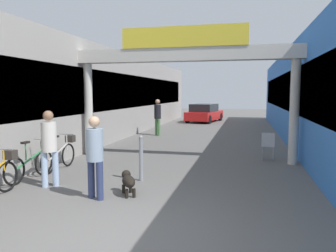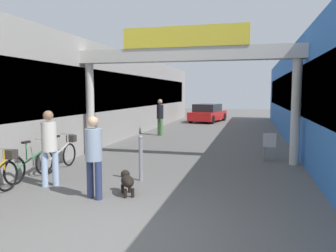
{
  "view_description": "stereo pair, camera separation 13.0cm",
  "coord_description": "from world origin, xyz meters",
  "px_view_note": "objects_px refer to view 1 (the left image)",
  "views": [
    {
      "loc": [
        1.94,
        -4.35,
        2.15
      ],
      "look_at": [
        0.0,
        3.79,
        1.3
      ],
      "focal_mm": 35.0,
      "sensor_mm": 36.0,
      "label": 1
    },
    {
      "loc": [
        2.06,
        -4.32,
        2.15
      ],
      "look_at": [
        0.0,
        3.79,
        1.3
      ],
      "focal_mm": 35.0,
      "sensor_mm": 36.0,
      "label": 2
    }
  ],
  "objects_px": {
    "pedestrian_with_dog": "(95,152)",
    "bicycle_silver_third": "(61,154)",
    "dog_on_leash": "(128,181)",
    "bicycle_green_second": "(33,162)",
    "cafe_chair_aluminium_nearer": "(268,144)",
    "bollard_post_metal": "(141,158)",
    "pedestrian_companion": "(49,143)",
    "parked_car_red": "(204,113)",
    "pedestrian_carrying_crate": "(158,115)"
  },
  "relations": [
    {
      "from": "cafe_chair_aluminium_nearer",
      "to": "bicycle_silver_third",
      "type": "bearing_deg",
      "value": -155.55
    },
    {
      "from": "pedestrian_with_dog",
      "to": "pedestrian_companion",
      "type": "bearing_deg",
      "value": 157.82
    },
    {
      "from": "dog_on_leash",
      "to": "cafe_chair_aluminium_nearer",
      "type": "height_order",
      "value": "cafe_chair_aluminium_nearer"
    },
    {
      "from": "bicycle_green_second",
      "to": "bicycle_silver_third",
      "type": "bearing_deg",
      "value": 85.24
    },
    {
      "from": "dog_on_leash",
      "to": "bicycle_silver_third",
      "type": "relative_size",
      "value": 0.4
    },
    {
      "from": "cafe_chair_aluminium_nearer",
      "to": "parked_car_red",
      "type": "relative_size",
      "value": 0.21
    },
    {
      "from": "bollard_post_metal",
      "to": "bicycle_silver_third",
      "type": "bearing_deg",
      "value": 165.98
    },
    {
      "from": "cafe_chair_aluminium_nearer",
      "to": "parked_car_red",
      "type": "distance_m",
      "value": 13.94
    },
    {
      "from": "bicycle_silver_third",
      "to": "pedestrian_companion",
      "type": "bearing_deg",
      "value": -66.13
    },
    {
      "from": "bicycle_silver_third",
      "to": "bicycle_green_second",
      "type": "bearing_deg",
      "value": -94.76
    },
    {
      "from": "dog_on_leash",
      "to": "parked_car_red",
      "type": "xyz_separation_m",
      "value": [
        -0.6,
        17.83,
        0.35
      ]
    },
    {
      "from": "cafe_chair_aluminium_nearer",
      "to": "parked_car_red",
      "type": "bearing_deg",
      "value": 105.4
    },
    {
      "from": "pedestrian_companion",
      "to": "cafe_chair_aluminium_nearer",
      "type": "distance_m",
      "value": 6.61
    },
    {
      "from": "bollard_post_metal",
      "to": "parked_car_red",
      "type": "bearing_deg",
      "value": 91.79
    },
    {
      "from": "pedestrian_with_dog",
      "to": "bicycle_silver_third",
      "type": "bearing_deg",
      "value": 134.17
    },
    {
      "from": "pedestrian_carrying_crate",
      "to": "bollard_post_metal",
      "type": "relative_size",
      "value": 1.63
    },
    {
      "from": "pedestrian_carrying_crate",
      "to": "bollard_post_metal",
      "type": "distance_m",
      "value": 8.58
    },
    {
      "from": "pedestrian_with_dog",
      "to": "pedestrian_companion",
      "type": "distance_m",
      "value": 1.52
    },
    {
      "from": "parked_car_red",
      "to": "bicycle_silver_third",
      "type": "bearing_deg",
      "value": -97.34
    },
    {
      "from": "pedestrian_with_dog",
      "to": "bicycle_green_second",
      "type": "height_order",
      "value": "pedestrian_with_dog"
    },
    {
      "from": "pedestrian_with_dog",
      "to": "bicycle_silver_third",
      "type": "xyz_separation_m",
      "value": [
        -2.12,
        2.18,
        -0.53
      ]
    },
    {
      "from": "bollard_post_metal",
      "to": "cafe_chair_aluminium_nearer",
      "type": "height_order",
      "value": "bollard_post_metal"
    },
    {
      "from": "pedestrian_with_dog",
      "to": "parked_car_red",
      "type": "xyz_separation_m",
      "value": [
        -0.05,
        18.24,
        -0.32
      ]
    },
    {
      "from": "bicycle_green_second",
      "to": "bicycle_silver_third",
      "type": "distance_m",
      "value": 1.12
    },
    {
      "from": "pedestrian_with_dog",
      "to": "cafe_chair_aluminium_nearer",
      "type": "height_order",
      "value": "pedestrian_with_dog"
    },
    {
      "from": "pedestrian_carrying_crate",
      "to": "parked_car_red",
      "type": "relative_size",
      "value": 0.43
    },
    {
      "from": "bollard_post_metal",
      "to": "pedestrian_with_dog",
      "type": "bearing_deg",
      "value": -106.99
    },
    {
      "from": "pedestrian_carrying_crate",
      "to": "cafe_chair_aluminium_nearer",
      "type": "bearing_deg",
      "value": -45.32
    },
    {
      "from": "bollard_post_metal",
      "to": "parked_car_red",
      "type": "height_order",
      "value": "parked_car_red"
    },
    {
      "from": "dog_on_leash",
      "to": "pedestrian_with_dog",
      "type": "bearing_deg",
      "value": -142.68
    },
    {
      "from": "dog_on_leash",
      "to": "bicycle_green_second",
      "type": "relative_size",
      "value": 0.4
    },
    {
      "from": "pedestrian_companion",
      "to": "bicycle_green_second",
      "type": "distance_m",
      "value": 1.1
    },
    {
      "from": "bicycle_silver_third",
      "to": "bollard_post_metal",
      "type": "height_order",
      "value": "bollard_post_metal"
    },
    {
      "from": "bicycle_silver_third",
      "to": "bollard_post_metal",
      "type": "relative_size",
      "value": 1.51
    },
    {
      "from": "pedestrian_with_dog",
      "to": "pedestrian_companion",
      "type": "relative_size",
      "value": 0.96
    },
    {
      "from": "pedestrian_carrying_crate",
      "to": "bollard_post_metal",
      "type": "height_order",
      "value": "pedestrian_carrying_crate"
    },
    {
      "from": "pedestrian_companion",
      "to": "bollard_post_metal",
      "type": "xyz_separation_m",
      "value": [
        1.88,
        0.96,
        -0.44
      ]
    },
    {
      "from": "dog_on_leash",
      "to": "cafe_chair_aluminium_nearer",
      "type": "bearing_deg",
      "value": 54.74
    },
    {
      "from": "pedestrian_carrying_crate",
      "to": "bicycle_green_second",
      "type": "height_order",
      "value": "pedestrian_carrying_crate"
    },
    {
      "from": "parked_car_red",
      "to": "dog_on_leash",
      "type": "bearing_deg",
      "value": -88.08
    },
    {
      "from": "pedestrian_with_dog",
      "to": "bicycle_green_second",
      "type": "distance_m",
      "value": 2.52
    },
    {
      "from": "pedestrian_carrying_crate",
      "to": "bicycle_silver_third",
      "type": "height_order",
      "value": "pedestrian_carrying_crate"
    },
    {
      "from": "bicycle_green_second",
      "to": "parked_car_red",
      "type": "bearing_deg",
      "value": 82.82
    },
    {
      "from": "bicycle_silver_third",
      "to": "dog_on_leash",
      "type": "bearing_deg",
      "value": -33.55
    },
    {
      "from": "pedestrian_with_dog",
      "to": "bicycle_silver_third",
      "type": "height_order",
      "value": "pedestrian_with_dog"
    },
    {
      "from": "bicycle_green_second",
      "to": "bollard_post_metal",
      "type": "relative_size",
      "value": 1.51
    },
    {
      "from": "pedestrian_companion",
      "to": "bicycle_silver_third",
      "type": "bearing_deg",
      "value": 113.87
    },
    {
      "from": "bicycle_silver_third",
      "to": "bollard_post_metal",
      "type": "bearing_deg",
      "value": -14.02
    },
    {
      "from": "pedestrian_with_dog",
      "to": "bicycle_silver_third",
      "type": "relative_size",
      "value": 1.0
    },
    {
      "from": "dog_on_leash",
      "to": "cafe_chair_aluminium_nearer",
      "type": "distance_m",
      "value": 5.38
    }
  ]
}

